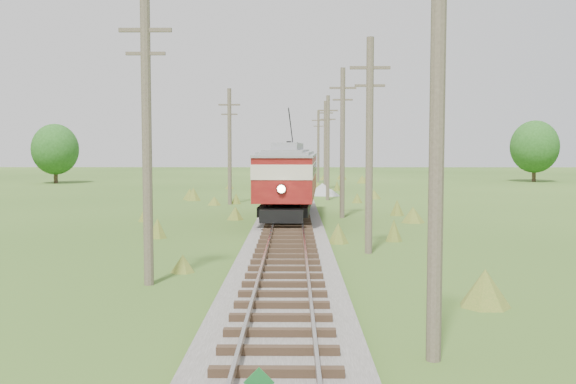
{
  "coord_description": "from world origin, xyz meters",
  "views": [
    {
      "loc": [
        0.31,
        -7.6,
        4.27
      ],
      "look_at": [
        0.0,
        23.72,
        2.08
      ],
      "focal_mm": 40.0,
      "sensor_mm": 36.0,
      "label": 1
    }
  ],
  "objects": [
    {
      "name": "railbed_main",
      "position": [
        0.0,
        34.0,
        0.19
      ],
      "size": [
        3.6,
        96.0,
        0.57
      ],
      "color": "#605B54",
      "rests_on": "ground"
    },
    {
      "name": "streetcar",
      "position": [
        -0.0,
        29.62,
        2.74
      ],
      "size": [
        3.66,
        13.14,
        5.96
      ],
      "rotation": [
        0.0,
        0.0,
        -0.05
      ],
      "color": "black",
      "rests_on": "ground"
    },
    {
      "name": "gondola",
      "position": [
        0.0,
        61.11,
        2.03
      ],
      "size": [
        2.75,
        8.19,
        2.71
      ],
      "rotation": [
        0.0,
        0.0,
        -0.01
      ],
      "color": "black",
      "rests_on": "ground"
    },
    {
      "name": "gravel_pile",
      "position": [
        2.92,
        49.15,
        0.5
      ],
      "size": [
        2.96,
        3.14,
        1.08
      ],
      "color": "gray",
      "rests_on": "ground"
    },
    {
      "name": "utility_pole_r_1",
      "position": [
        3.1,
        5.0,
        4.4
      ],
      "size": [
        0.3,
        0.3,
        8.8
      ],
      "color": "brown",
      "rests_on": "ground"
    },
    {
      "name": "utility_pole_r_2",
      "position": [
        3.3,
        18.0,
        4.42
      ],
      "size": [
        1.6,
        0.3,
        8.6
      ],
      "color": "brown",
      "rests_on": "ground"
    },
    {
      "name": "utility_pole_r_3",
      "position": [
        3.2,
        31.0,
        4.63
      ],
      "size": [
        1.6,
        0.3,
        9.0
      ],
      "color": "brown",
      "rests_on": "ground"
    },
    {
      "name": "utility_pole_r_4",
      "position": [
        3.0,
        44.0,
        4.32
      ],
      "size": [
        1.6,
        0.3,
        8.4
      ],
      "color": "brown",
      "rests_on": "ground"
    },
    {
      "name": "utility_pole_r_5",
      "position": [
        3.4,
        57.0,
        4.58
      ],
      "size": [
        1.6,
        0.3,
        8.9
      ],
      "color": "brown",
      "rests_on": "ground"
    },
    {
      "name": "utility_pole_r_6",
      "position": [
        3.2,
        70.0,
        4.47
      ],
      "size": [
        1.6,
        0.3,
        8.7
      ],
      "color": "brown",
      "rests_on": "ground"
    },
    {
      "name": "utility_pole_l_a",
      "position": [
        -4.2,
        12.0,
        4.63
      ],
      "size": [
        1.6,
        0.3,
        9.0
      ],
      "color": "brown",
      "rests_on": "ground"
    },
    {
      "name": "utility_pole_l_b",
      "position": [
        -4.5,
        40.0,
        4.42
      ],
      "size": [
        1.6,
        0.3,
        8.6
      ],
      "color": "brown",
      "rests_on": "ground"
    },
    {
      "name": "tree_mid_a",
      "position": [
        -28.0,
        68.0,
        4.02
      ],
      "size": [
        5.46,
        5.46,
        7.03
      ],
      "color": "#38281C",
      "rests_on": "ground"
    },
    {
      "name": "tree_mid_b",
      "position": [
        30.0,
        72.0,
        4.33
      ],
      "size": [
        5.88,
        5.88,
        7.57
      ],
      "color": "#38281C",
      "rests_on": "ground"
    }
  ]
}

